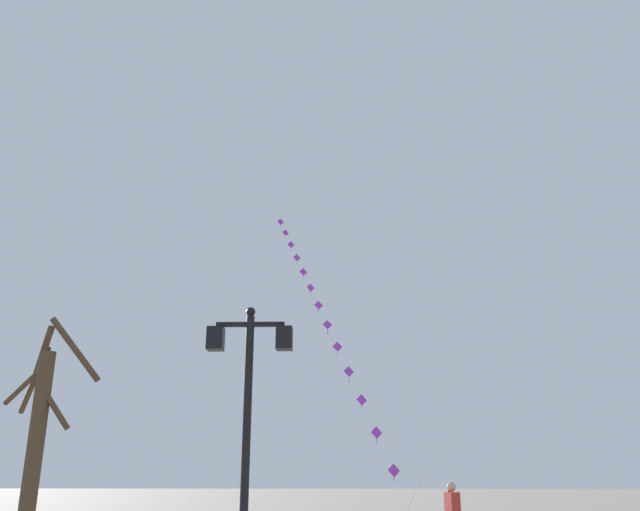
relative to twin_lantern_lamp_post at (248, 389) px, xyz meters
The scene contains 3 objects.
twin_lantern_lamp_post is the anchor object (origin of this frame).
kite_train 16.44m from the twin_lantern_lamp_post, 86.64° to the left, with size 5.71×16.88×15.95m.
bare_tree 4.54m from the twin_lantern_lamp_post, 160.09° to the left, with size 2.04×0.95×4.88m.
Camera 1 is at (-1.28, -1.44, 1.86)m, focal length 36.45 mm.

